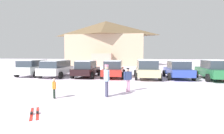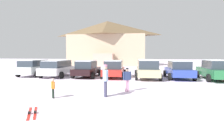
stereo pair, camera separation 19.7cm
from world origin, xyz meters
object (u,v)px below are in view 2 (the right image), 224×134
Objects in this scene: parked_beige_suv at (147,68)px; skier_child_in_orange_jacket at (53,87)px; parked_red_sedan at (114,69)px; skier_teen_in_navy_coat at (127,78)px; parked_white_suv at (57,68)px; pair_of_skis at (32,113)px; skier_adult_in_blue_parka at (105,79)px; ski_lodge at (107,43)px; parked_black_sedan at (87,69)px; parked_green_coupe at (215,70)px; parked_blue_hatchback at (179,70)px; parked_silver_wagon at (35,67)px.

skier_child_in_orange_jacket is at bearing -120.60° from parked_beige_suv.
skier_teen_in_navy_coat is (1.74, -6.33, -0.03)m from parked_red_sedan.
pair_of_skis is (4.20, -10.40, -0.86)m from parked_white_suv.
skier_teen_in_navy_coat is at bearing 55.26° from skier_adult_in_blue_parka.
pair_of_skis is at bearing -125.56° from skier_teen_in_navy_coat.
ski_lodge is at bearing 95.21° from skier_child_in_orange_jacket.
skier_teen_in_navy_coat is (3.53, 2.20, 0.24)m from skier_child_in_orange_jacket.
ski_lodge reaches higher than skier_child_in_orange_jacket.
skier_adult_in_blue_parka reaches higher than parked_white_suv.
parked_red_sedan is at bearing 95.32° from skier_adult_in_blue_parka.
parked_green_coupe reaches higher than parked_black_sedan.
parked_beige_suv is (5.77, -0.00, 0.12)m from parked_black_sedan.
parked_black_sedan is at bearing -178.77° from parked_blue_hatchback.
parked_silver_wagon reaches higher than pair_of_skis.
parked_red_sedan reaches higher than skier_child_in_orange_jacket.
parked_blue_hatchback reaches higher than parked_white_suv.
parked_beige_suv reaches higher than skier_child_in_orange_jacket.
skier_adult_in_blue_parka reaches higher than parked_blue_hatchback.
parked_green_coupe is 11.00m from skier_adult_in_blue_parka.
parked_red_sedan is 3.25× the size of pair_of_skis.
skier_adult_in_blue_parka is 1.19× the size of skier_teen_in_navy_coat.
skier_child_in_orange_jacket is at bearing -163.60° from skier_adult_in_blue_parka.
skier_teen_in_navy_coat is at bearing -102.72° from parked_beige_suv.
parked_blue_hatchback reaches higher than skier_child_in_orange_jacket.
skier_adult_in_blue_parka is at bearing 16.40° from skier_child_in_orange_jacket.
parked_white_suv is at bearing -179.94° from parked_green_coupe.
skier_adult_in_blue_parka reaches higher than skier_teen_in_navy_coat.
skier_adult_in_blue_parka is at bearing -124.74° from skier_teen_in_navy_coat.
parked_blue_hatchback is (10.29, -19.52, -3.80)m from ski_lodge.
parked_beige_suv is at bearing -69.25° from ski_lodge.
ski_lodge is at bearing 102.59° from parked_red_sedan.
parked_white_suv is 9.77m from skier_adult_in_blue_parka.
skier_child_in_orange_jacket is at bearing -52.49° from parked_silver_wagon.
skier_adult_in_blue_parka is at bearing -123.92° from parked_blue_hatchback.
parked_black_sedan is at bearing -2.76° from parked_silver_wagon.
pair_of_skis is (-3.18, -4.45, -0.77)m from skier_teen_in_navy_coat.
parked_green_coupe is (13.20, -19.85, -3.76)m from ski_lodge.
skier_adult_in_blue_parka reaches higher than parked_black_sedan.
skier_child_in_orange_jacket is 2.34m from pair_of_skis.
parked_white_suv is 9.48m from skier_teen_in_navy_coat.
parked_silver_wagon is (-4.04, -19.43, -3.74)m from ski_lodge.
parked_white_suv is 0.95× the size of parked_red_sedan.
parked_beige_suv is 1.01× the size of parked_green_coupe.
skier_child_in_orange_jacket is 4.17m from skier_teen_in_navy_coat.
ski_lodge is 3.37× the size of parked_green_coupe.
parked_red_sedan is 0.99× the size of parked_beige_suv.
parked_beige_suv is 7.93m from skier_adult_in_blue_parka.
parked_blue_hatchback reaches higher than skier_teen_in_navy_coat.
parked_blue_hatchback is 7.57m from skier_teen_in_navy_coat.
ski_lodge is at bearing 117.80° from parked_blue_hatchback.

